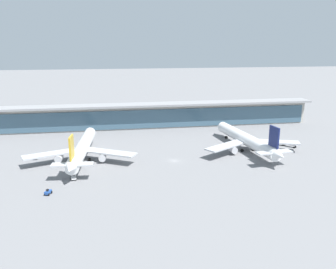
{
  "coord_description": "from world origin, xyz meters",
  "views": [
    {
      "loc": [
        -27.86,
        -143.84,
        50.0
      ],
      "look_at": [
        0.0,
        16.55,
        7.8
      ],
      "focal_mm": 37.39,
      "sensor_mm": 36.0,
      "label": 1
    }
  ],
  "objects_px": {
    "airliner_centre_stand": "(247,140)",
    "service_truck_by_tail_white": "(289,143)",
    "airliner_left_stand": "(82,148)",
    "service_truck_under_wing_blue": "(48,192)",
    "service_truck_mid_apron_white": "(74,177)",
    "service_truck_near_nose_blue": "(35,157)"
  },
  "relations": [
    {
      "from": "airliner_centre_stand",
      "to": "service_truck_by_tail_white",
      "type": "distance_m",
      "value": 23.97
    },
    {
      "from": "airliner_left_stand",
      "to": "service_truck_under_wing_blue",
      "type": "distance_m",
      "value": 37.19
    },
    {
      "from": "airliner_centre_stand",
      "to": "service_truck_mid_apron_white",
      "type": "xyz_separation_m",
      "value": [
        -79.35,
        -23.63,
        -4.53
      ]
    },
    {
      "from": "airliner_centre_stand",
      "to": "service_truck_by_tail_white",
      "type": "height_order",
      "value": "airliner_centre_stand"
    },
    {
      "from": "airliner_left_stand",
      "to": "airliner_centre_stand",
      "type": "height_order",
      "value": "same"
    },
    {
      "from": "service_truck_mid_apron_white",
      "to": "service_truck_by_tail_white",
      "type": "bearing_deg",
      "value": 14.06
    },
    {
      "from": "airliner_centre_stand",
      "to": "service_truck_mid_apron_white",
      "type": "height_order",
      "value": "airliner_centre_stand"
    },
    {
      "from": "airliner_centre_stand",
      "to": "service_truck_near_nose_blue",
      "type": "relative_size",
      "value": 19.91
    },
    {
      "from": "service_truck_under_wing_blue",
      "to": "service_truck_near_nose_blue",
      "type": "bearing_deg",
      "value": 106.12
    },
    {
      "from": "airliner_centre_stand",
      "to": "service_truck_under_wing_blue",
      "type": "distance_m",
      "value": 94.45
    },
    {
      "from": "service_truck_under_wing_blue",
      "to": "service_truck_mid_apron_white",
      "type": "height_order",
      "value": "service_truck_mid_apron_white"
    },
    {
      "from": "airliner_left_stand",
      "to": "service_truck_by_tail_white",
      "type": "distance_m",
      "value": 101.11
    },
    {
      "from": "airliner_left_stand",
      "to": "service_truck_mid_apron_white",
      "type": "xyz_separation_m",
      "value": [
        -1.97,
        -22.26,
        -4.53
      ]
    },
    {
      "from": "airliner_centre_stand",
      "to": "service_truck_under_wing_blue",
      "type": "relative_size",
      "value": 19.5
    },
    {
      "from": "airliner_left_stand",
      "to": "service_truck_mid_apron_white",
      "type": "bearing_deg",
      "value": -95.06
    },
    {
      "from": "service_truck_by_tail_white",
      "to": "service_truck_under_wing_blue",
      "type": "bearing_deg",
      "value": -160.43
    },
    {
      "from": "airliner_centre_stand",
      "to": "service_truck_under_wing_blue",
      "type": "bearing_deg",
      "value": -156.85
    },
    {
      "from": "airliner_centre_stand",
      "to": "service_truck_near_nose_blue",
      "type": "xyz_separation_m",
      "value": [
        -98.44,
        3.36,
        -4.47
      ]
    },
    {
      "from": "service_truck_near_nose_blue",
      "to": "service_truck_mid_apron_white",
      "type": "bearing_deg",
      "value": -54.73
    },
    {
      "from": "airliner_left_stand",
      "to": "airliner_centre_stand",
      "type": "xyz_separation_m",
      "value": [
        77.38,
        1.37,
        0.0
      ]
    },
    {
      "from": "service_truck_by_tail_white",
      "to": "service_truck_near_nose_blue",
      "type": "bearing_deg",
      "value": 179.43
    },
    {
      "from": "airliner_left_stand",
      "to": "service_truck_by_tail_white",
      "type": "height_order",
      "value": "airliner_left_stand"
    }
  ]
}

